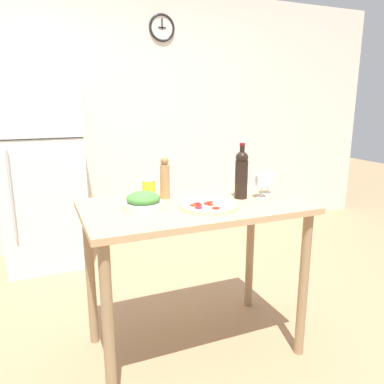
{
  "coord_description": "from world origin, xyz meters",
  "views": [
    {
      "loc": [
        -0.8,
        -1.88,
        1.49
      ],
      "look_at": [
        0.0,
        0.04,
        0.99
      ],
      "focal_mm": 35.0,
      "sensor_mm": 36.0,
      "label": 1
    }
  ],
  "objects_px": {
    "wine_glass_far": "(268,178)",
    "salt_canister": "(149,190)",
    "homemade_pizza": "(208,205)",
    "wine_bottle": "(241,173)",
    "pepper_mill": "(165,179)",
    "wine_glass_near": "(262,181)",
    "salad_bowl": "(143,202)",
    "refrigerator": "(42,176)"
  },
  "relations": [
    {
      "from": "wine_glass_far",
      "to": "salt_canister",
      "type": "xyz_separation_m",
      "value": [
        -0.73,
        0.13,
        -0.04
      ]
    },
    {
      "from": "homemade_pizza",
      "to": "wine_glass_far",
      "type": "bearing_deg",
      "value": 16.47
    },
    {
      "from": "wine_glass_far",
      "to": "homemade_pizza",
      "type": "distance_m",
      "value": 0.5
    },
    {
      "from": "homemade_pizza",
      "to": "salt_canister",
      "type": "xyz_separation_m",
      "value": [
        -0.25,
        0.27,
        0.05
      ]
    },
    {
      "from": "wine_bottle",
      "to": "salt_canister",
      "type": "distance_m",
      "value": 0.55
    },
    {
      "from": "homemade_pizza",
      "to": "pepper_mill",
      "type": "bearing_deg",
      "value": 117.66
    },
    {
      "from": "wine_glass_near",
      "to": "salad_bowl",
      "type": "relative_size",
      "value": 0.67
    },
    {
      "from": "wine_glass_far",
      "to": "homemade_pizza",
      "type": "height_order",
      "value": "wine_glass_far"
    },
    {
      "from": "refrigerator",
      "to": "pepper_mill",
      "type": "bearing_deg",
      "value": -66.59
    },
    {
      "from": "wine_glass_near",
      "to": "pepper_mill",
      "type": "xyz_separation_m",
      "value": [
        -0.54,
        0.21,
        0.02
      ]
    },
    {
      "from": "pepper_mill",
      "to": "salt_canister",
      "type": "distance_m",
      "value": 0.12
    },
    {
      "from": "wine_bottle",
      "to": "pepper_mill",
      "type": "height_order",
      "value": "wine_bottle"
    },
    {
      "from": "wine_glass_far",
      "to": "pepper_mill",
      "type": "bearing_deg",
      "value": 166.92
    },
    {
      "from": "wine_glass_near",
      "to": "wine_glass_far",
      "type": "height_order",
      "value": "same"
    },
    {
      "from": "refrigerator",
      "to": "wine_glass_near",
      "type": "bearing_deg",
      "value": -55.42
    },
    {
      "from": "wine_glass_near",
      "to": "salad_bowl",
      "type": "distance_m",
      "value": 0.73
    },
    {
      "from": "wine_glass_near",
      "to": "wine_bottle",
      "type": "bearing_deg",
      "value": 159.29
    },
    {
      "from": "pepper_mill",
      "to": "homemade_pizza",
      "type": "height_order",
      "value": "pepper_mill"
    },
    {
      "from": "refrigerator",
      "to": "wine_bottle",
      "type": "height_order",
      "value": "refrigerator"
    },
    {
      "from": "wine_bottle",
      "to": "wine_glass_near",
      "type": "distance_m",
      "value": 0.14
    },
    {
      "from": "wine_glass_far",
      "to": "salt_canister",
      "type": "relative_size",
      "value": 1.07
    },
    {
      "from": "salt_canister",
      "to": "wine_glass_far",
      "type": "bearing_deg",
      "value": -10.41
    },
    {
      "from": "pepper_mill",
      "to": "salad_bowl",
      "type": "xyz_separation_m",
      "value": [
        -0.19,
        -0.2,
        -0.07
      ]
    },
    {
      "from": "wine_glass_far",
      "to": "refrigerator",
      "type": "bearing_deg",
      "value": 127.63
    },
    {
      "from": "wine_glass_near",
      "to": "homemade_pizza",
      "type": "distance_m",
      "value": 0.4
    },
    {
      "from": "wine_glass_near",
      "to": "salt_canister",
      "type": "height_order",
      "value": "wine_glass_near"
    },
    {
      "from": "salad_bowl",
      "to": "wine_bottle",
      "type": "bearing_deg",
      "value": 3.24
    },
    {
      "from": "refrigerator",
      "to": "pepper_mill",
      "type": "relative_size",
      "value": 6.62
    },
    {
      "from": "pepper_mill",
      "to": "salad_bowl",
      "type": "relative_size",
      "value": 1.19
    },
    {
      "from": "wine_bottle",
      "to": "salt_canister",
      "type": "xyz_separation_m",
      "value": [
        -0.52,
        0.16,
        -0.08
      ]
    },
    {
      "from": "salt_canister",
      "to": "wine_glass_near",
      "type": "bearing_deg",
      "value": -17.53
    },
    {
      "from": "refrigerator",
      "to": "homemade_pizza",
      "type": "xyz_separation_m",
      "value": [
        0.81,
        -1.81,
        0.11
      ]
    },
    {
      "from": "wine_bottle",
      "to": "pepper_mill",
      "type": "distance_m",
      "value": 0.45
    },
    {
      "from": "wine_glass_near",
      "to": "salt_canister",
      "type": "xyz_separation_m",
      "value": [
        -0.64,
        0.2,
        -0.04
      ]
    },
    {
      "from": "pepper_mill",
      "to": "salad_bowl",
      "type": "height_order",
      "value": "pepper_mill"
    },
    {
      "from": "refrigerator",
      "to": "salt_canister",
      "type": "relative_size",
      "value": 12.59
    },
    {
      "from": "wine_glass_near",
      "to": "wine_glass_far",
      "type": "relative_size",
      "value": 1.0
    },
    {
      "from": "wine_glass_far",
      "to": "pepper_mill",
      "type": "distance_m",
      "value": 0.64
    },
    {
      "from": "wine_glass_far",
      "to": "salt_canister",
      "type": "height_order",
      "value": "wine_glass_far"
    },
    {
      "from": "wine_bottle",
      "to": "homemade_pizza",
      "type": "relative_size",
      "value": 1.04
    },
    {
      "from": "wine_bottle",
      "to": "pepper_mill",
      "type": "relative_size",
      "value": 1.32
    },
    {
      "from": "pepper_mill",
      "to": "homemade_pizza",
      "type": "distance_m",
      "value": 0.34
    }
  ]
}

